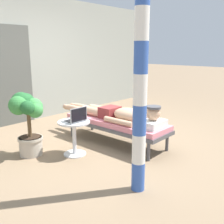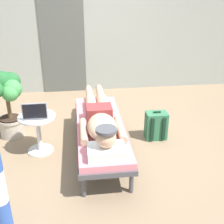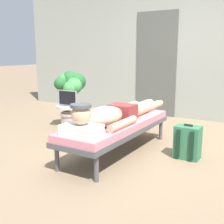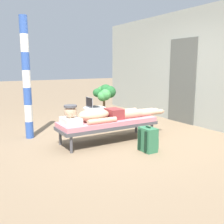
{
  "view_description": "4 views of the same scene",
  "coord_description": "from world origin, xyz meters",
  "px_view_note": "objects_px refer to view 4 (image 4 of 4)",
  "views": [
    {
      "loc": [
        -3.3,
        -3.02,
        1.58
      ],
      "look_at": [
        -0.06,
        -0.14,
        0.54
      ],
      "focal_mm": 42.76,
      "sensor_mm": 36.0,
      "label": 1
    },
    {
      "loc": [
        -0.3,
        -3.53,
        2.15
      ],
      "look_at": [
        0.13,
        -0.17,
        0.57
      ],
      "focal_mm": 47.0,
      "sensor_mm": 36.0,
      "label": 2
    },
    {
      "loc": [
        1.78,
        -3.29,
        1.28
      ],
      "look_at": [
        -0.06,
        -0.27,
        0.54
      ],
      "focal_mm": 46.93,
      "sensor_mm": 36.0,
      "label": 3
    },
    {
      "loc": [
        4.03,
        -2.56,
        1.42
      ],
      "look_at": [
        0.21,
        -0.26,
        0.6
      ],
      "focal_mm": 41.56,
      "sensor_mm": 36.0,
      "label": 4
    }
  ],
  "objects_px": {
    "side_table": "(94,115)",
    "porch_post": "(27,79)",
    "laptop": "(92,105)",
    "backpack": "(148,140)",
    "person_reclining": "(105,115)",
    "lounge_chair": "(108,123)",
    "potted_plant": "(105,99)"
  },
  "relations": [
    {
      "from": "lounge_chair",
      "to": "backpack",
      "type": "bearing_deg",
      "value": 19.21
    },
    {
      "from": "side_table",
      "to": "laptop",
      "type": "relative_size",
      "value": 1.69
    },
    {
      "from": "laptop",
      "to": "backpack",
      "type": "distance_m",
      "value": 1.69
    },
    {
      "from": "person_reclining",
      "to": "potted_plant",
      "type": "distance_m",
      "value": 1.45
    },
    {
      "from": "person_reclining",
      "to": "porch_post",
      "type": "distance_m",
      "value": 1.64
    },
    {
      "from": "laptop",
      "to": "potted_plant",
      "type": "relative_size",
      "value": 0.32
    },
    {
      "from": "side_table",
      "to": "laptop",
      "type": "distance_m",
      "value": 0.23
    },
    {
      "from": "laptop",
      "to": "porch_post",
      "type": "bearing_deg",
      "value": -98.82
    },
    {
      "from": "lounge_chair",
      "to": "laptop",
      "type": "xyz_separation_m",
      "value": [
        -0.8,
        0.08,
        0.24
      ]
    },
    {
      "from": "backpack",
      "to": "porch_post",
      "type": "xyz_separation_m",
      "value": [
        -1.83,
        -1.49,
        0.96
      ]
    },
    {
      "from": "lounge_chair",
      "to": "laptop",
      "type": "bearing_deg",
      "value": 174.3
    },
    {
      "from": "lounge_chair",
      "to": "person_reclining",
      "type": "bearing_deg",
      "value": -90.0
    },
    {
      "from": "laptop",
      "to": "porch_post",
      "type": "height_order",
      "value": "porch_post"
    },
    {
      "from": "person_reclining",
      "to": "laptop",
      "type": "bearing_deg",
      "value": 169.87
    },
    {
      "from": "potted_plant",
      "to": "porch_post",
      "type": "xyz_separation_m",
      "value": [
        0.26,
        -1.84,
        0.55
      ]
    },
    {
      "from": "side_table",
      "to": "lounge_chair",
      "type": "bearing_deg",
      "value": -9.3
    },
    {
      "from": "porch_post",
      "to": "person_reclining",
      "type": "bearing_deg",
      "value": 48.61
    },
    {
      "from": "backpack",
      "to": "porch_post",
      "type": "height_order",
      "value": "porch_post"
    },
    {
      "from": "side_table",
      "to": "potted_plant",
      "type": "bearing_deg",
      "value": 131.74
    },
    {
      "from": "laptop",
      "to": "potted_plant",
      "type": "bearing_deg",
      "value": 129.04
    },
    {
      "from": "side_table",
      "to": "backpack",
      "type": "distance_m",
      "value": 1.64
    },
    {
      "from": "lounge_chair",
      "to": "side_table",
      "type": "height_order",
      "value": "side_table"
    },
    {
      "from": "person_reclining",
      "to": "side_table",
      "type": "bearing_deg",
      "value": 166.36
    },
    {
      "from": "potted_plant",
      "to": "backpack",
      "type": "bearing_deg",
      "value": -9.67
    },
    {
      "from": "potted_plant",
      "to": "porch_post",
      "type": "bearing_deg",
      "value": -82.03
    },
    {
      "from": "porch_post",
      "to": "lounge_chair",
      "type": "bearing_deg",
      "value": 50.15
    },
    {
      "from": "lounge_chair",
      "to": "porch_post",
      "type": "xyz_separation_m",
      "value": [
        -1.0,
        -1.2,
        0.81
      ]
    },
    {
      "from": "person_reclining",
      "to": "backpack",
      "type": "relative_size",
      "value": 5.12
    },
    {
      "from": "potted_plant",
      "to": "porch_post",
      "type": "distance_m",
      "value": 1.94
    },
    {
      "from": "person_reclining",
      "to": "side_table",
      "type": "height_order",
      "value": "person_reclining"
    },
    {
      "from": "side_table",
      "to": "porch_post",
      "type": "xyz_separation_m",
      "value": [
        -0.2,
        -1.33,
        0.8
      ]
    },
    {
      "from": "side_table",
      "to": "potted_plant",
      "type": "height_order",
      "value": "potted_plant"
    }
  ]
}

